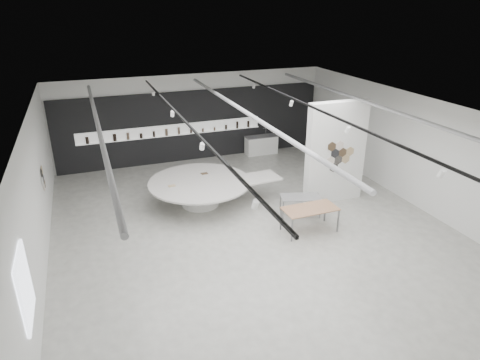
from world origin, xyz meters
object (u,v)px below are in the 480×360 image
object	(u,v)px
partition_column	(336,153)
sample_table_stone	(301,198)
display_island	(202,189)
kitchen_counter	(261,145)
sample_table_wood	(310,210)

from	to	relation	value
partition_column	sample_table_stone	bearing A→B (deg)	-158.46
display_island	kitchen_counter	xyz separation A→B (m)	(4.07, 4.27, -0.16)
partition_column	kitchen_counter	size ratio (longest dim) A/B	2.38
sample_table_stone	kitchen_counter	distance (m)	6.29
sample_table_stone	sample_table_wood	bearing A→B (deg)	-102.77
partition_column	kitchen_counter	bearing A→B (deg)	94.44
sample_table_wood	display_island	bearing A→B (deg)	131.36
partition_column	sample_table_wood	world-z (taller)	partition_column
sample_table_wood	kitchen_counter	distance (m)	7.38
partition_column	sample_table_stone	distance (m)	2.12
sample_table_wood	sample_table_stone	xyz separation A→B (m)	(0.24, 1.07, -0.12)
partition_column	display_island	world-z (taller)	partition_column
sample_table_wood	sample_table_stone	world-z (taller)	sample_table_wood
display_island	sample_table_wood	distance (m)	3.96
display_island	sample_table_stone	world-z (taller)	display_island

